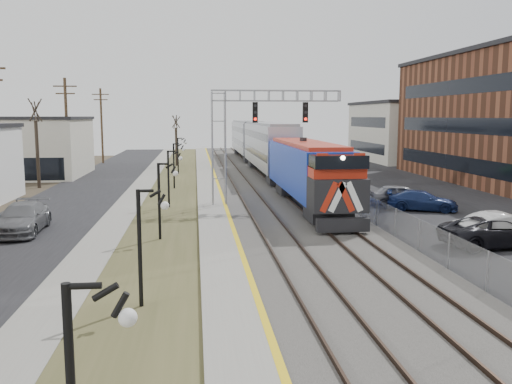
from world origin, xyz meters
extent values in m
cube|color=black|center=(-11.50, 35.00, 0.02)|extent=(7.00, 120.00, 0.04)
cube|color=gray|center=(-7.00, 35.00, 0.04)|extent=(2.00, 120.00, 0.08)
cube|color=#454625|center=(-4.00, 35.00, 0.03)|extent=(4.00, 120.00, 0.06)
cube|color=gray|center=(-1.00, 35.00, 0.12)|extent=(2.00, 120.00, 0.24)
cube|color=#595651|center=(4.00, 35.00, 0.10)|extent=(8.00, 120.00, 0.20)
cube|color=black|center=(16.00, 35.00, 0.02)|extent=(16.00, 120.00, 0.04)
cube|color=gold|center=(-0.12, 35.00, 0.24)|extent=(0.24, 120.00, 0.01)
cube|color=#2D2119|center=(1.25, 35.00, 0.28)|extent=(0.08, 120.00, 0.15)
cube|color=#2D2119|center=(2.75, 35.00, 0.28)|extent=(0.08, 120.00, 0.15)
cube|color=#2D2119|center=(4.75, 35.00, 0.28)|extent=(0.08, 120.00, 0.15)
cube|color=#2D2119|center=(6.25, 35.00, 0.28)|extent=(0.08, 120.00, 0.15)
cube|color=#1533AE|center=(5.50, 26.15, 2.47)|extent=(3.00, 17.00, 4.25)
cube|color=black|center=(5.50, 17.45, 0.70)|extent=(2.80, 0.50, 0.70)
cube|color=#AAACB5|center=(5.50, 46.45, 3.01)|extent=(3.00, 22.00, 5.33)
cube|color=#AAACB5|center=(5.50, 69.25, 3.01)|extent=(3.00, 22.00, 5.33)
cube|color=gray|center=(-0.50, 28.00, 4.00)|extent=(1.00, 1.00, 8.00)
cube|color=gray|center=(3.50, 28.00, 7.75)|extent=(9.00, 0.80, 0.80)
cube|color=black|center=(2.00, 27.55, 6.60)|extent=(0.35, 0.25, 1.40)
cube|color=black|center=(5.50, 27.55, 6.60)|extent=(0.35, 0.25, 1.40)
cylinder|color=black|center=(-4.00, 8.00, 2.00)|extent=(0.14, 0.14, 4.00)
cylinder|color=black|center=(-4.00, 18.00, 2.00)|extent=(0.14, 0.14, 4.00)
cylinder|color=black|center=(-4.00, 28.00, 2.00)|extent=(0.14, 0.14, 4.00)
cylinder|color=black|center=(-4.00, 38.00, 2.00)|extent=(0.14, 0.14, 4.00)
cylinder|color=black|center=(-4.00, 50.00, 2.00)|extent=(0.14, 0.14, 4.00)
cylinder|color=#4C3823|center=(-14.50, 45.00, 5.00)|extent=(0.28, 0.28, 10.00)
cylinder|color=#4C3823|center=(-14.50, 65.00, 5.00)|extent=(0.28, 0.28, 10.00)
cube|color=gray|center=(8.20, 35.00, 0.80)|extent=(0.04, 120.00, 1.60)
cube|color=beige|center=(-21.00, 50.00, 3.00)|extent=(14.00, 12.00, 6.00)
cube|color=beige|center=(30.00, 65.00, 4.00)|extent=(16.00, 18.00, 8.00)
cylinder|color=#382D23|center=(-16.00, 40.00, 2.97)|extent=(0.30, 0.30, 5.95)
cylinder|color=#382D23|center=(-4.50, 60.00, 2.45)|extent=(0.30, 0.30, 4.90)
imported|color=#BABABA|center=(13.02, 14.80, 0.81)|extent=(4.90, 1.73, 1.61)
imported|color=black|center=(12.34, 14.61, 0.74)|extent=(5.55, 2.95, 1.48)
imported|color=navy|center=(13.03, 24.81, 0.67)|extent=(4.97, 3.46, 1.34)
imported|color=slate|center=(12.32, 26.74, 0.77)|extent=(4.71, 2.41, 1.54)
imported|color=#0C400F|center=(11.57, 44.59, 0.65)|extent=(4.07, 1.78, 1.30)
imported|color=slate|center=(-11.56, 20.56, 0.80)|extent=(2.47, 5.59, 1.60)
camera|label=1|loc=(-2.14, -9.70, 6.36)|focal=38.00mm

